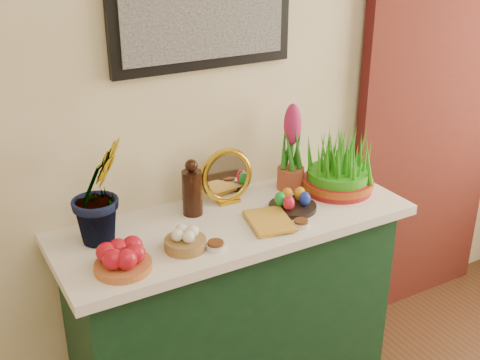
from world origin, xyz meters
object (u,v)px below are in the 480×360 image
at_px(wheatgrass_sabzeh, 339,167).
at_px(mirror, 227,177).
at_px(hyacinth_green, 97,175).
at_px(sideboard, 234,316).
at_px(book, 250,224).

bearing_deg(wheatgrass_sabzeh, mirror, 163.68).
bearing_deg(hyacinth_green, wheatgrass_sabzeh, -25.21).
height_order(mirror, wheatgrass_sabzeh, wheatgrass_sabzeh).
xyz_separation_m(sideboard, hyacinth_green, (-0.49, 0.09, 0.72)).
height_order(hyacinth_green, mirror, hyacinth_green).
bearing_deg(mirror, hyacinth_green, -174.14).
xyz_separation_m(mirror, book, (-0.03, -0.24, -0.10)).
bearing_deg(sideboard, wheatgrass_sabzeh, 0.65).
relative_size(mirror, wheatgrass_sabzeh, 0.76).
bearing_deg(wheatgrass_sabzeh, book, -168.45).
distance_m(sideboard, mirror, 0.60).
height_order(book, wheatgrass_sabzeh, wheatgrass_sabzeh).
distance_m(book, wheatgrass_sabzeh, 0.51).
bearing_deg(hyacinth_green, mirror, -14.77).
relative_size(hyacinth_green, mirror, 2.19).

